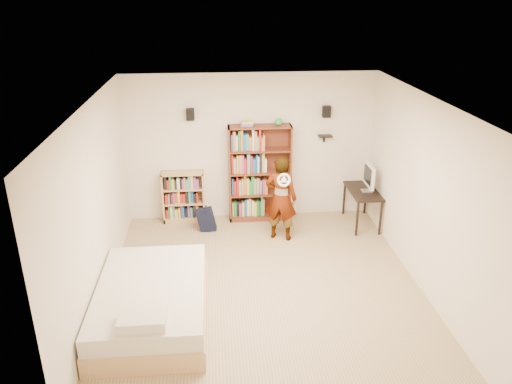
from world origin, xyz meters
TOP-DOWN VIEW (x-y plane):
  - ground at (0.00, 0.00)m, footprint 4.50×5.00m
  - room_shell at (0.00, 0.00)m, footprint 4.52×5.02m
  - crown_molding at (0.00, 0.00)m, footprint 4.50×5.00m
  - speaker_left at (-1.05, 2.40)m, footprint 0.14×0.12m
  - speaker_right at (1.35, 2.40)m, footprint 0.14×0.12m
  - wall_shelf at (1.35, 2.41)m, footprint 0.25×0.16m
  - tall_bookshelf at (0.16, 2.34)m, footprint 1.13×0.33m
  - low_bookshelf at (-1.25, 2.36)m, footprint 0.76×0.29m
  - computer_desk at (1.99, 1.92)m, footprint 0.49×0.98m
  - imac at (2.03, 1.87)m, footprint 0.16×0.51m
  - daybed at (-1.53, -0.62)m, footprint 1.40×2.15m
  - person at (0.44, 1.50)m, footprint 0.64×0.53m
  - wii_wheel at (0.44, 1.22)m, footprint 0.22×0.09m
  - navy_bag at (-0.84, 1.90)m, footprint 0.33×0.22m

SIDE VIEW (x-z plane):
  - ground at x=0.00m, z-range -0.01..0.01m
  - navy_bag at x=-0.84m, z-range 0.00..0.43m
  - daybed at x=-1.53m, z-range 0.00..0.63m
  - computer_desk at x=1.99m, z-range 0.00..0.67m
  - low_bookshelf at x=-1.25m, z-range 0.00..0.95m
  - person at x=0.44m, z-range 0.00..1.49m
  - tall_bookshelf at x=0.16m, z-range 0.00..1.79m
  - imac at x=2.03m, z-range 0.67..1.17m
  - wii_wheel at x=0.44m, z-range 1.07..1.29m
  - wall_shelf at x=1.35m, z-range 1.54..1.56m
  - room_shell at x=0.00m, z-range 0.41..3.12m
  - speaker_left at x=-1.05m, z-range 1.90..2.10m
  - speaker_right at x=1.35m, z-range 1.90..2.10m
  - crown_molding at x=0.00m, z-range 2.64..2.70m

